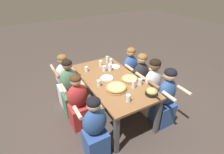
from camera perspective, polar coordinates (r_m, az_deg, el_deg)
name	(u,v)px	position (r m, az deg, el deg)	size (l,w,h in m)	color
ground_plane	(112,112)	(3.73, 0.00, -11.28)	(18.00, 18.00, 0.00)	#423833
dining_table	(112,83)	(3.30, 0.00, -2.09)	(1.84, 0.95, 0.80)	brown
pizza_board_main	(129,79)	(3.23, 5.68, -0.63)	(0.32, 0.32, 0.05)	#996B42
pizza_board_second	(116,88)	(2.96, 1.39, -3.46)	(0.37, 0.37, 0.06)	#996B42
skillet_bowl	(152,92)	(2.90, 12.85, -4.81)	(0.30, 0.21, 0.11)	black
empty_plate_a	(115,67)	(3.69, 0.99, 3.39)	(0.20, 0.20, 0.02)	white
empty_plate_b	(107,78)	(3.28, -1.73, -0.30)	(0.24, 0.24, 0.02)	white
drinking_glass_a	(110,68)	(3.53, -0.67, 3.01)	(0.08, 0.08, 0.14)	silver
drinking_glass_b	(140,82)	(3.11, 9.21, -1.66)	(0.07, 0.07, 0.12)	silver
drinking_glass_c	(101,64)	(3.69, -3.66, 4.39)	(0.07, 0.07, 0.13)	silver
drinking_glass_d	(104,69)	(3.51, -2.55, 2.67)	(0.07, 0.07, 0.11)	silver
drinking_glass_e	(128,99)	(2.69, 5.32, -7.08)	(0.07, 0.07, 0.13)	silver
drinking_glass_f	(134,84)	(3.01, 7.07, -2.44)	(0.07, 0.07, 0.14)	silver
drinking_glass_g	(111,61)	(3.82, -0.35, 5.09)	(0.07, 0.07, 0.11)	silver
drinking_glass_h	(86,69)	(3.53, -8.34, 2.48)	(0.06, 0.06, 0.10)	silver
drinking_glass_i	(107,59)	(3.87, -1.59, 5.80)	(0.07, 0.07, 0.14)	silver
drinking_glass_j	(99,84)	(3.04, -4.34, -2.19)	(0.07, 0.07, 0.11)	silver
diner_near_right	(95,130)	(2.69, -5.51, -16.95)	(0.51, 0.40, 1.11)	#2D5193
diner_far_midright	(152,89)	(3.50, 12.87, -3.81)	(0.51, 0.40, 1.19)	silver
diner_far_right	(166,100)	(3.30, 17.08, -7.05)	(0.51, 0.40, 1.17)	#2D5193
diner_near_left	(66,83)	(3.76, -14.83, -1.85)	(0.51, 0.40, 1.17)	silver
diner_far_center	(140,81)	(3.74, 9.19, -1.35)	(0.51, 0.40, 1.16)	#232328
diner_far_midleft	(130,74)	(4.00, 5.87, 1.07)	(0.51, 0.40, 1.16)	#2D5193
diner_near_midleft	(71,90)	(3.50, -13.34, -4.19)	(0.51, 0.40, 1.19)	#477556
diner_near_center	(79,104)	(3.19, -10.88, -8.68)	(0.51, 0.40, 1.10)	#B22D2D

